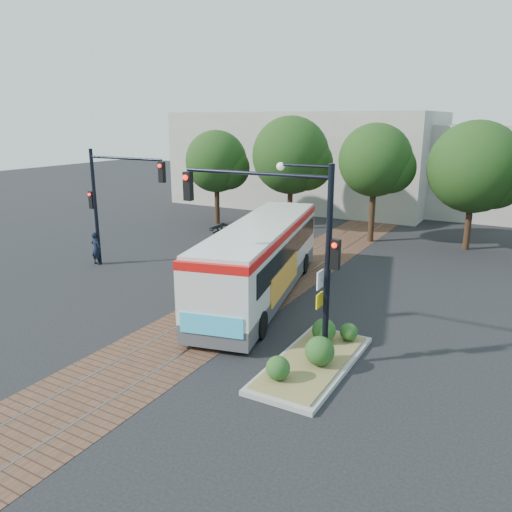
% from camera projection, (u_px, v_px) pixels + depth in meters
% --- Properties ---
extents(ground, '(120.00, 120.00, 0.00)m').
position_uv_depth(ground, '(204.00, 325.00, 18.61)').
color(ground, black).
rests_on(ground, ground).
extents(trackbed, '(3.60, 40.00, 0.02)m').
position_uv_depth(trackbed, '(256.00, 293.00, 21.97)').
color(trackbed, brown).
rests_on(trackbed, ground).
extents(tree_row, '(26.40, 5.60, 7.67)m').
position_uv_depth(tree_row, '(372.00, 163.00, 30.56)').
color(tree_row, '#382314').
rests_on(tree_row, ground).
extents(warehouses, '(40.00, 13.00, 8.00)m').
position_uv_depth(warehouses, '(394.00, 164.00, 42.03)').
color(warehouses, '#ADA899').
rests_on(warehouses, ground).
extents(city_bus, '(5.14, 12.11, 3.18)m').
position_uv_depth(city_bus, '(262.00, 256.00, 21.30)').
color(city_bus, '#434345').
rests_on(city_bus, ground).
extents(traffic_island, '(2.20, 5.20, 1.13)m').
position_uv_depth(traffic_island, '(315.00, 355.00, 15.49)').
color(traffic_island, gray).
rests_on(traffic_island, ground).
extents(signal_pole_main, '(5.49, 0.46, 6.00)m').
position_uv_depth(signal_pole_main, '(290.00, 231.00, 15.00)').
color(signal_pole_main, black).
rests_on(signal_pole_main, ground).
extents(signal_pole_left, '(4.99, 0.34, 6.00)m').
position_uv_depth(signal_pole_left, '(110.00, 193.00, 24.89)').
color(signal_pole_left, black).
rests_on(signal_pole_left, ground).
extents(officer, '(0.66, 0.46, 1.73)m').
position_uv_depth(officer, '(96.00, 248.00, 26.19)').
color(officer, black).
rests_on(officer, ground).
extents(parked_car, '(4.75, 1.95, 1.38)m').
position_uv_depth(parked_car, '(251.00, 240.00, 28.62)').
color(parked_car, black).
rests_on(parked_car, ground).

